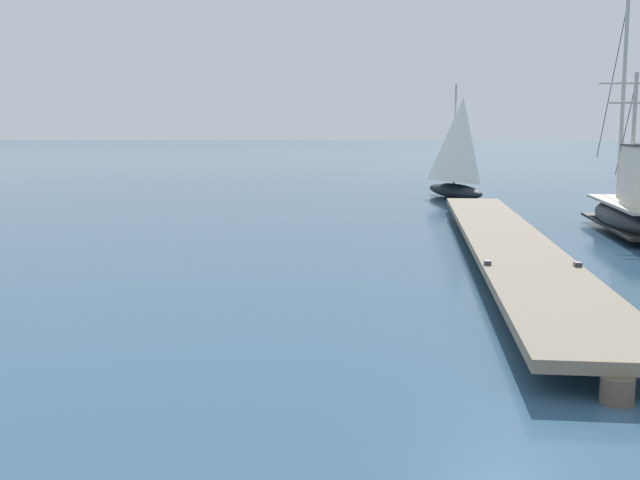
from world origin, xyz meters
TOP-DOWN VIEW (x-y plane):
  - floating_dock at (4.90, 17.90)m, footprint 3.08×20.43m
  - fishing_boat_0 at (8.55, 22.18)m, footprint 1.84×8.11m
  - distant_sailboat at (3.68, 33.11)m, footprint 3.37×4.56m

SIDE VIEW (x-z plane):
  - floating_dock at x=4.90m, z-range 0.10..0.63m
  - fishing_boat_0 at x=8.55m, z-range -2.79..4.15m
  - distant_sailboat at x=3.68m, z-range -0.21..4.55m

